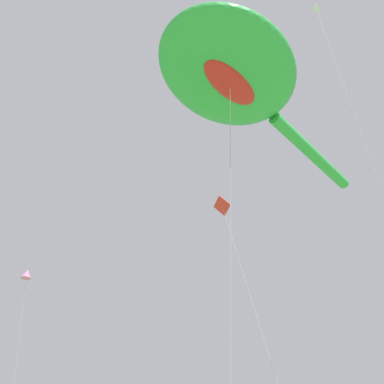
% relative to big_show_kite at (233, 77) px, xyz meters
% --- Properties ---
extents(big_show_kite, '(12.15, 5.99, 14.18)m').
position_rel_big_show_kite_xyz_m(big_show_kite, '(0.00, 0.00, 0.00)').
color(big_show_kite, green).
rests_on(big_show_kite, ground).
extents(small_kite_streamer_purple, '(2.31, 3.25, 15.99)m').
position_rel_big_show_kite_xyz_m(small_kite_streamer_purple, '(6.50, 9.41, 1.34)').
color(small_kite_streamer_purple, red).
rests_on(small_kite_streamer_purple, ground).
extents(small_kite_delta_white, '(2.90, 1.73, 23.72)m').
position_rel_big_show_kite_xyz_m(small_kite_delta_white, '(6.64, -0.60, 7.55)').
color(small_kite_delta_white, white).
rests_on(small_kite_delta_white, ground).
extents(small_kite_tiny_distant, '(2.72, 3.55, 12.78)m').
position_rel_big_show_kite_xyz_m(small_kite_tiny_distant, '(-2.74, 19.79, -1.01)').
color(small_kite_tiny_distant, pink).
rests_on(small_kite_tiny_distant, ground).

